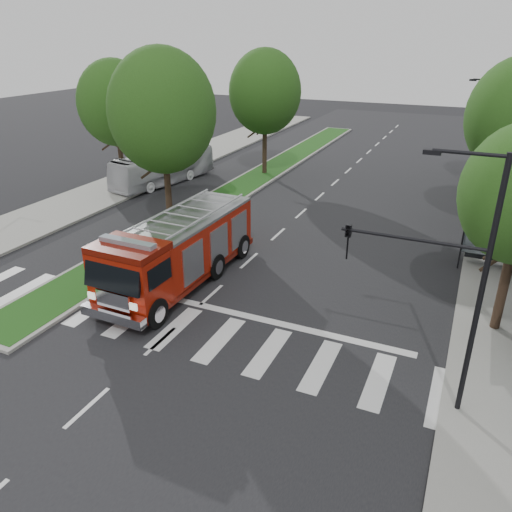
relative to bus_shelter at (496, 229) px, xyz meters
The scene contains 11 objects.
ground 14.00m from the bus_shelter, 143.97° to the right, with size 140.00×140.00×0.00m, color black.
sidewalk_left 25.84m from the bus_shelter, behind, with size 5.00×80.00×0.15m, color gray.
median 19.92m from the bus_shelter, 150.20° to the left, with size 3.00×50.00×0.15m.
bus_shelter is the anchor object (origin of this frame).
tree_median_near 17.98m from the bus_shelter, behind, with size 5.80×5.80×10.16m.
tree_median_far 21.36m from the bus_shelter, 145.43° to the left, with size 5.60×5.60×9.72m.
tree_left_mid 25.82m from the bus_shelter, behind, with size 5.20×5.20×9.16m.
streetlight_right_near 12.05m from the bus_shelter, 97.76° to the right, with size 4.08×0.22×8.00m.
streetlight_right_far 12.13m from the bus_shelter, 94.11° to the left, with size 2.11×0.20×8.00m.
fire_engine 15.15m from the bus_shelter, 150.09° to the right, with size 3.18×9.75×3.36m.
city_bus 24.04m from the bus_shelter, 164.90° to the left, with size 2.17×9.28×2.59m, color silver.
Camera 1 is at (9.77, -17.01, 10.64)m, focal length 35.00 mm.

